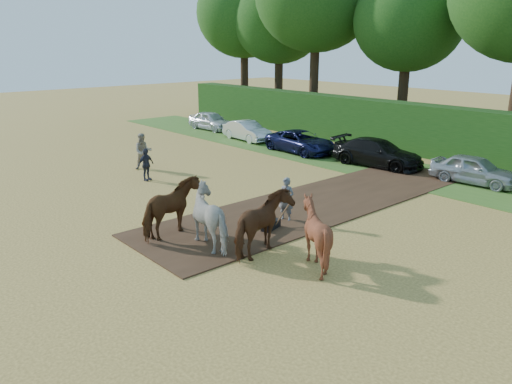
{
  "coord_description": "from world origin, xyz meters",
  "views": [
    {
      "loc": [
        14.78,
        -8.38,
        6.45
      ],
      "look_at": [
        2.06,
        2.74,
        1.4
      ],
      "focal_mm": 35.0,
      "sensor_mm": 36.0,
      "label": 1
    }
  ],
  "objects": [
    {
      "name": "hedgerow",
      "position": [
        0.0,
        18.5,
        1.5
      ],
      "size": [
        46.0,
        1.6,
        3.0
      ],
      "primitive_type": "cube",
      "color": "#14380F",
      "rests_on": "ground"
    },
    {
      "name": "ground",
      "position": [
        0.0,
        0.0,
        0.0
      ],
      "size": [
        120.0,
        120.0,
        0.0
      ],
      "primitive_type": "plane",
      "color": "gold",
      "rests_on": "ground"
    },
    {
      "name": "spectator_near",
      "position": [
        -8.62,
        4.14,
        0.96
      ],
      "size": [
        1.05,
        1.15,
        1.92
      ],
      "primitive_type": "imported",
      "rotation": [
        0.0,
        0.0,
        1.14
      ],
      "color": "#B9AD91",
      "rests_on": "ground"
    },
    {
      "name": "plough_team",
      "position": [
        3.11,
        1.16,
        1.0
      ],
      "size": [
        6.73,
        5.65,
        2.02
      ],
      "color": "#603018",
      "rests_on": "ground"
    },
    {
      "name": "grass_verge",
      "position": [
        0.0,
        14.0,
        0.01
      ],
      "size": [
        50.0,
        5.0,
        0.03
      ],
      "primitive_type": "cube",
      "color": "#38601E",
      "rests_on": "ground"
    },
    {
      "name": "treeline",
      "position": [
        -1.69,
        21.69,
        8.97
      ],
      "size": [
        48.7,
        10.6,
        14.21
      ],
      "color": "#382616",
      "rests_on": "ground"
    },
    {
      "name": "earth_strip",
      "position": [
        1.5,
        7.0,
        0.03
      ],
      "size": [
        4.5,
        17.0,
        0.05
      ],
      "primitive_type": "cube",
      "color": "#472D1C",
      "rests_on": "ground"
    },
    {
      "name": "spectator_far",
      "position": [
        -6.49,
        3.11,
        0.79
      ],
      "size": [
        0.58,
        0.99,
        1.59
      ],
      "primitive_type": "imported",
      "rotation": [
        0.0,
        0.0,
        1.79
      ],
      "color": "#282A36",
      "rests_on": "ground"
    },
    {
      "name": "parked_cars",
      "position": [
        0.61,
        14.08,
        0.7
      ],
      "size": [
        36.47,
        3.55,
        1.47
      ],
      "color": "silver",
      "rests_on": "ground"
    }
  ]
}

